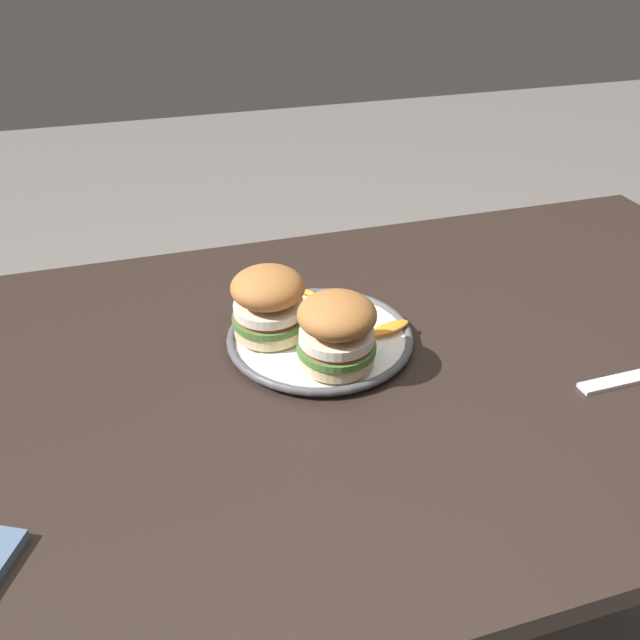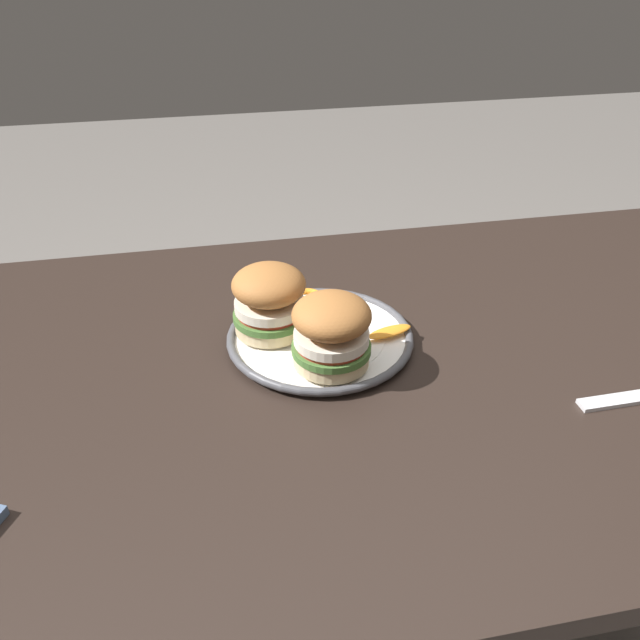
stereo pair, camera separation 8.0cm
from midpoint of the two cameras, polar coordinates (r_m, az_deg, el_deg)
The scene contains 7 objects.
dining_table at distance 1.00m, azimuth 7.35°, elevation -7.86°, with size 1.45×0.84×0.72m.
dinner_plate at distance 0.96m, azimuth 2.37°, elevation -1.60°, with size 0.27×0.27×0.02m.
sandwich_half_left at distance 0.87m, azimuth 3.60°, elevation -0.98°, with size 0.15×0.15×0.10m.
sandwich_half_right at distance 0.94m, azimuth -1.95°, elevation 1.74°, with size 0.15×0.15×0.10m.
orange_peel_curled at distance 1.03m, azimuth 1.06°, elevation 1.77°, with size 0.07×0.07×0.01m.
orange_peel_strip_long at distance 0.98m, azimuth 2.42°, elevation 0.11°, with size 0.07×0.05×0.01m.
orange_peel_strip_short at distance 0.96m, azimuth 8.35°, elevation -1.05°, with size 0.07×0.04×0.01m.
Camera 2 is at (-0.23, -0.72, 1.27)m, focal length 37.31 mm.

